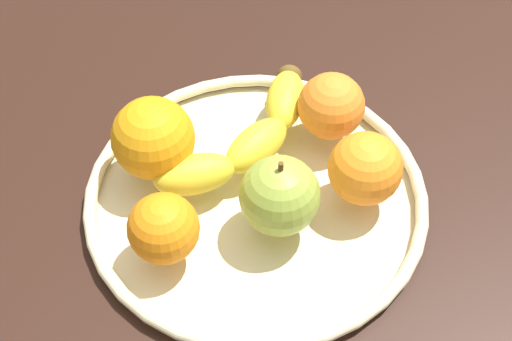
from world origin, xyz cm
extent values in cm
cube|color=black|center=(0.00, 0.00, -2.00)|extent=(129.14, 129.14, 4.00)
cylinder|color=beige|center=(0.00, 0.00, 0.30)|extent=(30.43, 30.43, 0.60)
torus|color=beige|center=(0.00, 0.00, 1.20)|extent=(31.69, 31.69, 1.20)
ellipsoid|color=yellow|center=(-4.42, 3.37, 3.64)|extent=(8.25, 5.66, 3.67)
ellipsoid|color=yellow|center=(2.17, 3.36, 3.64)|extent=(8.25, 5.63, 3.67)
ellipsoid|color=yellow|center=(7.72, 6.91, 3.64)|extent=(7.71, 8.08, 3.67)
ellipsoid|color=brown|center=(9.94, 9.46, 3.64)|extent=(3.25, 3.20, 2.57)
sphere|color=#8FA73A|center=(-0.09, -3.79, 5.32)|extent=(7.04, 7.04, 7.04)
cylinder|color=#593819|center=(-0.09, -3.79, 9.04)|extent=(0.44, 0.44, 1.20)
sphere|color=orange|center=(-9.85, -1.22, 4.86)|extent=(6.12, 6.12, 6.12)
sphere|color=orange|center=(-6.24, 7.56, 5.63)|extent=(7.66, 7.66, 7.66)
sphere|color=orange|center=(8.13, -5.17, 5.13)|extent=(6.66, 6.66, 6.66)
sphere|color=orange|center=(10.18, 2.75, 5.02)|extent=(6.44, 6.44, 6.44)
camera|label=1|loc=(-22.03, -35.08, 55.35)|focal=51.87mm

